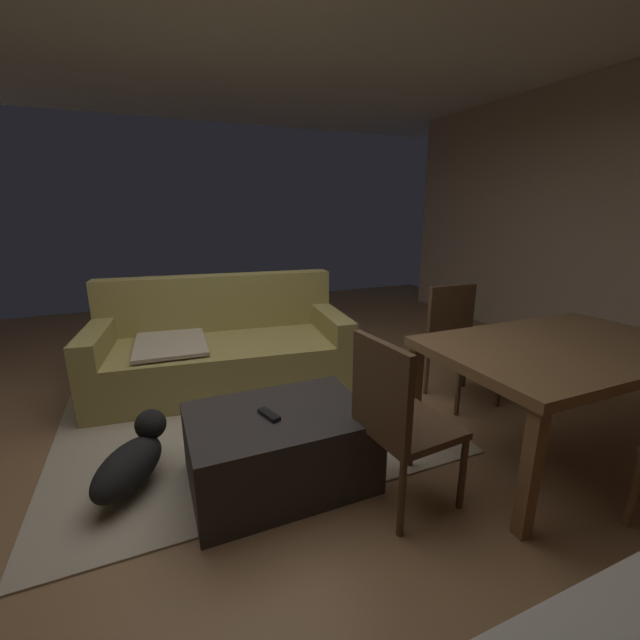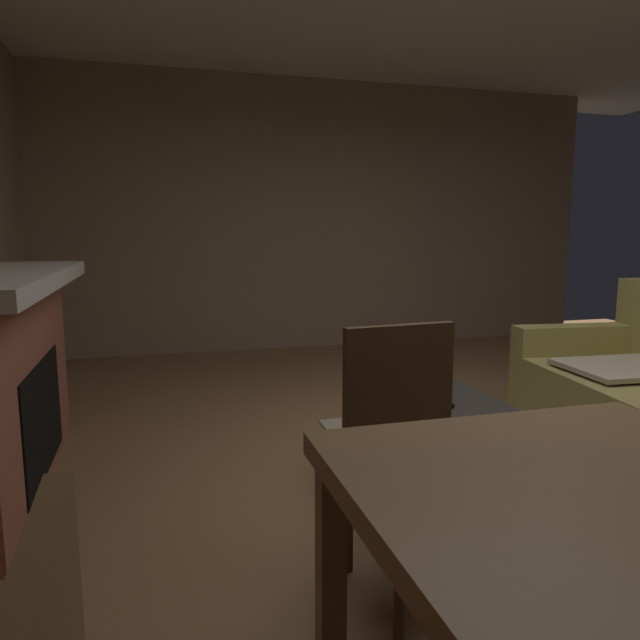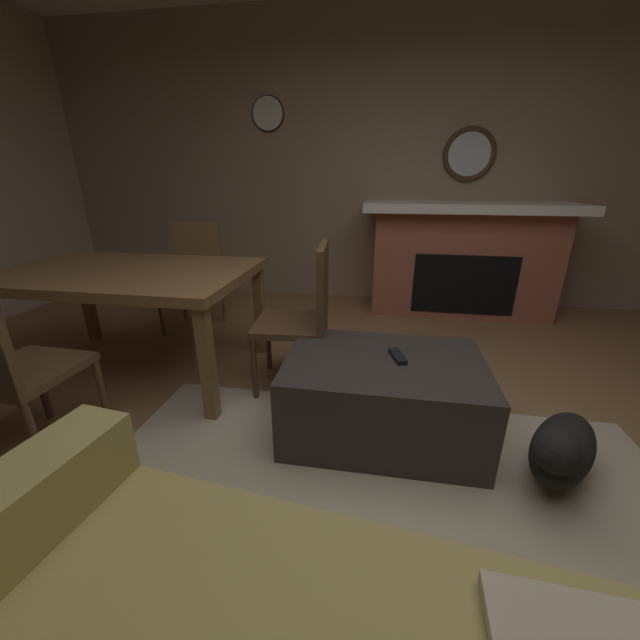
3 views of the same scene
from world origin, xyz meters
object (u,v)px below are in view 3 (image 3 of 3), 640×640
tv_remote (398,356)px  wall_clock (268,114)px  small_dog (562,448)px  dining_chair_west (305,311)px  ottoman_coffee_table (382,397)px  dining_chair_south (194,270)px  fireplace (461,258)px  dining_table (126,280)px  round_wall_mirror (469,154)px  dining_chair_north (1,363)px

tv_remote → wall_clock: (1.34, -2.40, 1.45)m
small_dog → dining_chair_west: bearing=-27.3°
ottoman_coffee_table → dining_chair_west: (0.50, -0.42, 0.31)m
ottoman_coffee_table → dining_chair_south: size_ratio=1.07×
fireplace → tv_remote: bearing=72.5°
dining_chair_south → small_dog: (-2.47, 1.55, -0.33)m
dining_table → dining_chair_west: dining_chair_west is taller
tv_remote → dining_table: bearing=-28.5°
tv_remote → small_dog: size_ratio=0.28×
wall_clock → round_wall_mirror: bearing=-180.0°
fireplace → wall_clock: (2.01, -0.29, 1.36)m
wall_clock → fireplace: bearing=171.9°
tv_remote → dining_chair_west: bearing=-51.2°
dining_chair_south → tv_remote: bearing=143.8°
tv_remote → dining_chair_west: (0.56, -0.39, 0.08)m
dining_chair_west → dining_table: bearing=0.4°
dining_table → dining_chair_north: dining_chair_north is taller
ottoman_coffee_table → dining_chair_west: 0.72m
round_wall_mirror → tv_remote: 2.70m
dining_table → dining_chair_west: (-1.19, -0.01, -0.14)m
dining_chair_south → small_dog: dining_chair_south is taller
small_dog → dining_chair_north: bearing=5.8°
ottoman_coffee_table → tv_remote: size_ratio=6.24×
fireplace → wall_clock: wall_clock is taller
dining_chair_north → wall_clock: bearing=-98.1°
round_wall_mirror → small_dog: (-0.05, 2.66, -1.32)m
tv_remote → dining_chair_north: dining_chair_north is taller
round_wall_mirror → dining_chair_south: 2.84m
round_wall_mirror → small_dog: bearing=91.1°
dining_chair_north → dining_chair_west: size_ratio=1.00×
ottoman_coffee_table → small_dog: 0.82m
ottoman_coffee_table → tv_remote: 0.24m
wall_clock → small_dog: bearing=127.7°
dining_chair_south → ottoman_coffee_table: bearing=142.3°
dining_chair_south → dining_table: bearing=90.2°
dining_chair_south → small_dog: bearing=147.9°
wall_clock → tv_remote: bearing=119.3°
dining_table → small_dog: bearing=165.3°
dining_table → dining_chair_south: bearing=-89.8°
dining_chair_south → small_dog: 2.94m
round_wall_mirror → dining_table: round_wall_mirror is taller
tv_remote → small_dog: 0.81m
fireplace → tv_remote: (0.66, 2.11, -0.10)m
wall_clock → dining_chair_west: bearing=111.4°
tv_remote → dining_chair_north: bearing=0.2°
fireplace → small_dog: bearing=91.2°
ottoman_coffee_table → small_dog: size_ratio=1.74×
small_dog → wall_clock: 3.78m
fireplace → dining_chair_north: fireplace is taller
dining_table → dining_chair_north: size_ratio=1.73×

